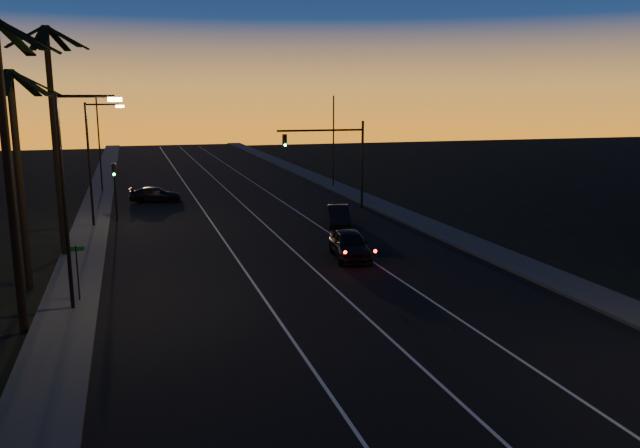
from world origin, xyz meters
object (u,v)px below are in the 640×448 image
object	(u,v)px
lead_car	(350,244)
right_car	(338,215)
cross_car	(156,194)
signal_mast	(334,150)

from	to	relation	value
lead_car	right_car	bearing A→B (deg)	75.29
right_car	cross_car	size ratio (longest dim) A/B	0.95
lead_car	cross_car	world-z (taller)	lead_car
right_car	cross_car	bearing A→B (deg)	130.16
signal_mast	right_car	world-z (taller)	signal_mast
right_car	lead_car	bearing A→B (deg)	-104.71
signal_mast	right_car	size ratio (longest dim) A/B	1.62
lead_car	right_car	world-z (taller)	lead_car
signal_mast	lead_car	size ratio (longest dim) A/B	1.33
lead_car	cross_car	size ratio (longest dim) A/B	1.15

